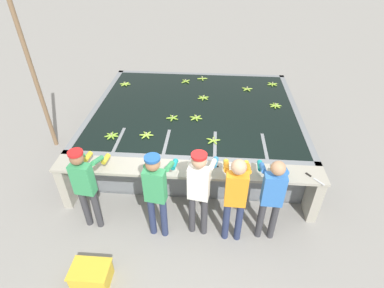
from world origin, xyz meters
name	(u,v)px	position (x,y,z in m)	size (l,w,h in m)	color
ground_plane	(187,216)	(0.00, 0.00, 0.00)	(80.00, 80.00, 0.00)	gray
wash_tank	(195,124)	(0.00, 2.35, 0.45)	(4.54, 3.83, 0.92)	gray
work_ledge	(187,180)	(0.00, 0.23, 0.65)	(4.54, 0.45, 0.92)	#A8A393
worker_0	(85,182)	(-1.55, -0.26, 0.95)	(0.46, 0.73, 1.58)	#38383D
worker_1	(156,189)	(-0.42, -0.36, 0.98)	(0.47, 0.74, 1.63)	navy
worker_2	(199,187)	(0.23, -0.27, 0.99)	(0.48, 0.74, 1.64)	#38383D
worker_3	(235,194)	(0.77, -0.36, 0.98)	(0.42, 0.72, 1.63)	navy
worker_4	(272,194)	(1.32, -0.28, 0.94)	(0.42, 0.71, 1.58)	#38383D
banana_bunch_floating_0	(112,136)	(-1.53, 1.06, 0.93)	(0.28, 0.28, 0.08)	#7FAD33
banana_bunch_floating_1	(186,81)	(-0.34, 3.66, 0.94)	(0.23, 0.23, 0.08)	#8CB738
banana_bunch_floating_2	(202,79)	(0.08, 3.87, 0.94)	(0.28, 0.28, 0.08)	#93BC3D
banana_bunch_floating_3	(173,118)	(-0.45, 1.80, 0.94)	(0.28, 0.27, 0.08)	#7FAD33
banana_bunch_floating_4	(247,89)	(1.22, 3.32, 0.94)	(0.28, 0.27, 0.08)	#93BC3D
banana_bunch_floating_5	(275,106)	(1.79, 2.50, 0.93)	(0.28, 0.28, 0.08)	#8CB738
banana_bunch_floating_6	(203,98)	(0.16, 2.77, 0.94)	(0.27, 0.28, 0.08)	#8CB738
banana_bunch_floating_7	(196,118)	(0.04, 1.84, 0.94)	(0.28, 0.28, 0.08)	#8CB738
banana_bunch_floating_8	(272,84)	(1.88, 3.65, 0.94)	(0.28, 0.28, 0.08)	#8CB738
banana_bunch_floating_9	(125,84)	(-1.87, 3.38, 0.94)	(0.28, 0.26, 0.08)	#9EC642
banana_bunch_floating_10	(146,135)	(-0.87, 1.13, 0.94)	(0.28, 0.27, 0.08)	#93BC3D
banana_bunch_floating_11	(213,140)	(0.42, 1.04, 0.94)	(0.28, 0.27, 0.08)	#8CB738
knife_0	(220,166)	(0.54, 0.31, 0.93)	(0.35, 0.09, 0.02)	silver
knife_1	(312,177)	(2.02, 0.15, 0.93)	(0.25, 0.29, 0.02)	silver
crate	(91,275)	(-1.24, -1.32, 0.16)	(0.55, 0.39, 0.32)	gold
support_post_left	(36,81)	(-3.28, 1.94, 1.60)	(0.09, 0.09, 3.20)	#846647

